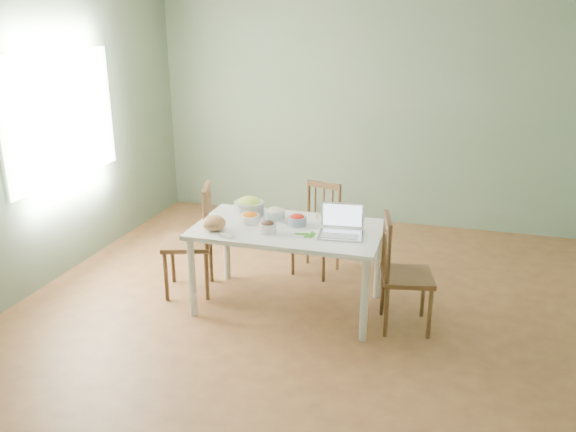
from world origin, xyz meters
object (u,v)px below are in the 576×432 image
(chair_right, at_px, (407,274))
(laptop, at_px, (341,222))
(bread_boule, at_px, (214,223))
(chair_far, at_px, (316,230))
(dining_table, at_px, (288,267))
(bowl_squash, at_px, (249,206))
(chair_left, at_px, (188,240))

(chair_right, relative_size, laptop, 2.68)
(bread_boule, height_order, laptop, laptop)
(chair_far, distance_m, chair_right, 1.25)
(dining_table, height_order, bread_boule, bread_boule)
(chair_far, relative_size, laptop, 2.53)
(bread_boule, relative_size, bowl_squash, 0.72)
(chair_far, relative_size, chair_left, 0.88)
(dining_table, distance_m, bread_boule, 0.74)
(dining_table, height_order, bowl_squash, bowl_squash)
(chair_left, relative_size, bowl_squash, 3.76)
(chair_left, xyz_separation_m, bowl_squash, (0.52, 0.20, 0.31))
(chair_far, xyz_separation_m, chair_left, (-1.00, -0.72, 0.06))
(chair_far, bearing_deg, chair_right, -28.15)
(dining_table, relative_size, chair_left, 1.56)
(chair_left, xyz_separation_m, laptop, (1.41, -0.11, 0.35))
(chair_left, bearing_deg, chair_right, 68.75)
(bowl_squash, bearing_deg, chair_left, -158.94)
(chair_right, bearing_deg, bread_boule, 84.47)
(chair_left, bearing_deg, dining_table, 69.46)
(bread_boule, bearing_deg, chair_right, 6.35)
(laptop, bearing_deg, bread_boule, -177.16)
(chair_far, height_order, bowl_squash, bowl_squash)
(dining_table, relative_size, chair_right, 1.67)
(chair_left, bearing_deg, chair_far, 107.34)
(chair_left, relative_size, chair_right, 1.07)
(chair_left, distance_m, chair_right, 1.95)
(dining_table, relative_size, chair_far, 1.77)
(chair_right, bearing_deg, chair_far, 37.25)
(dining_table, xyz_separation_m, bowl_squash, (-0.43, 0.24, 0.44))
(chair_left, bearing_deg, bread_boule, 36.42)
(chair_far, xyz_separation_m, bread_boule, (-0.62, -0.99, 0.35))
(chair_far, xyz_separation_m, laptop, (0.40, -0.83, 0.41))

